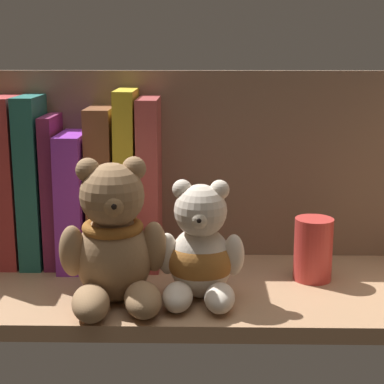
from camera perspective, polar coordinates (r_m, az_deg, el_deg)
shelf_board at (r=83.42cm, az=-1.46°, el=-8.97°), size 74.64×24.65×2.00cm
shelf_back_panel at (r=91.98cm, az=-1.15°, el=1.84°), size 77.04×1.20×28.72cm
book_4 at (r=92.20cm, az=-16.00°, el=0.94°), size 3.31×9.32×23.44cm
book_5 at (r=91.22cm, az=-13.90°, el=0.98°), size 2.93×9.63×23.54cm
book_6 at (r=90.84cm, az=-12.20°, el=0.17°), size 1.73×9.21×20.93cm
book_7 at (r=90.46cm, az=-10.33°, el=-0.55°), size 3.59×12.55×18.64cm
book_8 at (r=89.40cm, az=-7.96°, el=0.49°), size 3.46×9.33×21.99cm
book_9 at (r=88.67cm, az=-5.79°, el=1.24°), size 2.96×10.15×24.43cm
book_10 at (r=88.46cm, az=-3.77°, el=0.90°), size 2.82×10.50×23.33cm
teddy_bear_larger at (r=75.74cm, az=-7.02°, el=-4.54°), size 13.07×13.62×17.60cm
teddy_bear_smaller at (r=77.12cm, az=0.75°, el=-5.48°), size 10.71×11.19×14.69cm
pillar_candle at (r=85.17cm, az=10.77°, el=-5.04°), size 5.02×5.02×8.30cm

